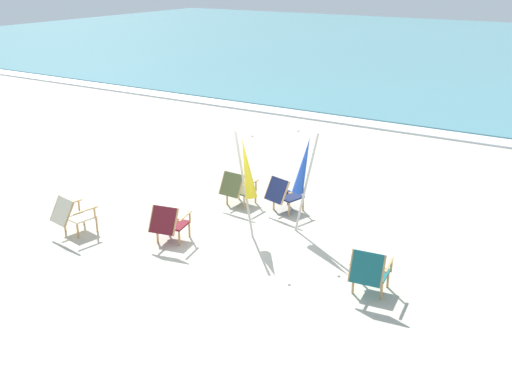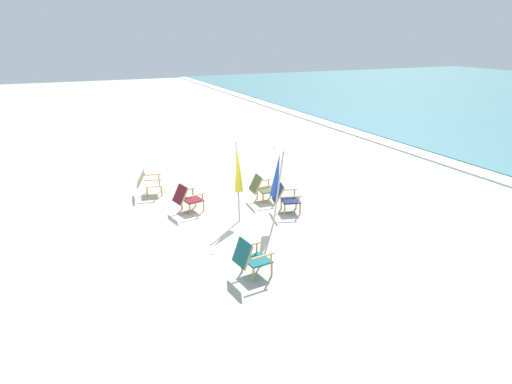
% 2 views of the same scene
% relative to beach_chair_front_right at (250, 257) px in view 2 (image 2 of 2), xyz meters
% --- Properties ---
extents(ground_plane, '(80.00, 80.00, 0.00)m').
position_rel_beach_chair_front_right_xyz_m(ground_plane, '(-2.84, 0.50, -0.43)').
color(ground_plane, '#B7AF9E').
extents(surf_band, '(80.00, 1.10, 0.06)m').
position_rel_beach_chair_front_right_xyz_m(surf_band, '(-2.84, 10.42, -0.40)').
color(surf_band, white).
rests_on(surf_band, ground).
extents(beach_chair_front_right, '(0.66, 0.76, 0.81)m').
position_rel_beach_chair_front_right_xyz_m(beach_chair_front_right, '(0.00, 0.00, 0.00)').
color(beach_chair_front_right, '#196066').
rests_on(beach_chair_front_right, ground).
extents(beach_chair_far_center, '(0.71, 0.85, 0.79)m').
position_rel_beach_chair_front_right_xyz_m(beach_chair_far_center, '(-3.96, -0.20, -0.01)').
color(beach_chair_far_center, maroon).
rests_on(beach_chair_far_center, ground).
extents(beach_chair_front_left, '(0.70, 0.85, 0.78)m').
position_rel_beach_chair_front_right_xyz_m(beach_chair_front_left, '(-5.83, -0.90, -0.01)').
color(beach_chair_front_left, beige).
rests_on(beach_chair_front_left, ground).
extents(beach_chair_mid_center, '(0.62, 0.76, 0.80)m').
position_rel_beach_chair_front_right_xyz_m(beach_chair_mid_center, '(-3.91, 2.05, -0.00)').
color(beach_chair_mid_center, '#515B33').
rests_on(beach_chair_mid_center, ground).
extents(beach_chair_back_left, '(0.75, 0.86, 0.79)m').
position_rel_beach_chair_front_right_xyz_m(beach_chair_back_left, '(-2.87, 2.27, -0.00)').
color(beach_chair_back_left, '#19234C').
rests_on(beach_chair_back_left, ground).
extents(umbrella_furled_yellow, '(0.59, 0.32, 2.08)m').
position_rel_beach_chair_front_right_xyz_m(umbrella_furled_yellow, '(-2.91, 0.91, 0.93)').
color(umbrella_furled_yellow, '#B7B2A8').
rests_on(umbrella_furled_yellow, ground).
extents(umbrella_furled_blue, '(0.52, 0.28, 2.09)m').
position_rel_beach_chair_front_right_xyz_m(umbrella_furled_blue, '(-2.05, 1.61, 0.94)').
color(umbrella_furled_blue, '#B7B2A8').
rests_on(umbrella_furled_blue, ground).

